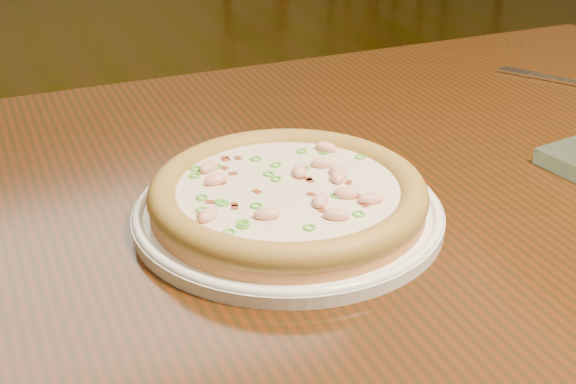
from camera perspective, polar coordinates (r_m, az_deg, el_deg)
name	(u,v)px	position (r m, az deg, el deg)	size (l,w,h in m)	color
ground	(280,316)	(1.91, -0.59, -8.79)	(9.00, 9.00, 0.00)	black
hero_table	(369,256)	(0.91, 5.80, -4.56)	(1.20, 0.80, 0.75)	black
plate	(288,212)	(0.77, 0.00, -1.41)	(0.30, 0.30, 0.02)	white
pizza	(288,195)	(0.76, 0.01, -0.19)	(0.27, 0.27, 0.03)	#D28B46
fork	(564,81)	(1.19, 19.04, 7.50)	(0.11, 0.16, 0.00)	silver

